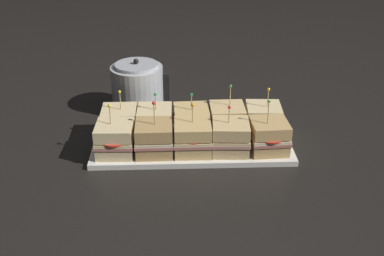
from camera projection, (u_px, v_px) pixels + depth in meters
ground_plane at (192, 147)px, 1.62m from camera, size 6.00×6.00×0.00m
serving_platter at (192, 145)px, 1.62m from camera, size 0.66×0.27×0.02m
sandwich_front_far_left at (115, 139)px, 1.52m from camera, size 0.12×0.13×0.17m
sandwich_front_left at (154, 139)px, 1.53m from camera, size 0.12×0.12×0.18m
sandwich_front_center at (193, 138)px, 1.53m from camera, size 0.12×0.12×0.17m
sandwich_front_right at (231, 137)px, 1.54m from camera, size 0.13×0.13×0.16m
sandwich_front_far_right at (269, 136)px, 1.54m from camera, size 0.13×0.13×0.18m
sandwich_back_far_left at (120, 122)px, 1.64m from camera, size 0.12×0.12×0.17m
sandwich_back_left at (155, 121)px, 1.64m from camera, size 0.12×0.12×0.16m
sandwich_back_center at (191, 121)px, 1.64m from camera, size 0.13×0.13×0.16m
sandwich_back_right at (227, 120)px, 1.65m from camera, size 0.12×0.12×0.18m
sandwich_back_far_right at (263, 119)px, 1.65m from camera, size 0.13×0.13×0.17m
kettle_steel at (138, 88)px, 1.83m from camera, size 0.22×0.20×0.21m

